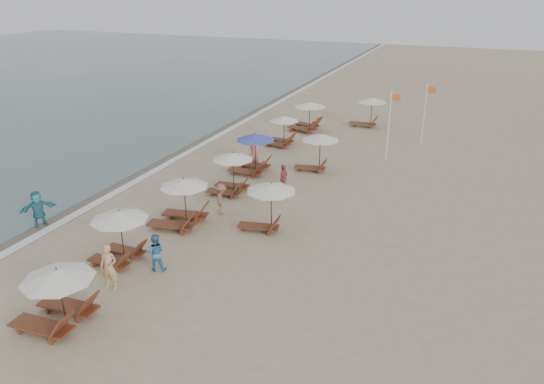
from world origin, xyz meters
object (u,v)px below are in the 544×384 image
at_px(lounger_station_1, 118,234).
at_px(beachgoer_mid_b, 221,199).
at_px(lounger_station_2, 180,204).
at_px(inland_station_2, 368,110).
at_px(beachgoer_far_a, 283,178).
at_px(lounger_station_5, 281,130).
at_px(lounger_station_0, 55,298).
at_px(inland_station_1, 316,147).
at_px(beachgoer_far_b, 254,149).
at_px(lounger_station_4, 251,154).
at_px(lounger_station_6, 306,117).
at_px(waterline_walker, 38,209).
at_px(lounger_station_3, 230,173).
at_px(beachgoer_near, 109,267).
at_px(beachgoer_mid_a, 156,252).
at_px(inland_station_0, 266,201).
at_px(flag_pole_near, 390,122).

height_order(lounger_station_1, beachgoer_mid_b, lounger_station_1).
xyz_separation_m(lounger_station_2, beachgoer_mid_b, (1.15, 1.80, -0.28)).
distance_m(lounger_station_1, inland_station_2, 24.45).
bearing_deg(beachgoer_far_a, lounger_station_5, -157.56).
height_order(lounger_station_0, beachgoer_far_a, lounger_station_0).
height_order(lounger_station_0, inland_station_1, inland_station_1).
bearing_deg(beachgoer_far_b, lounger_station_4, -128.53).
relative_size(lounger_station_6, inland_station_2, 1.02).
relative_size(lounger_station_5, beachgoer_far_a, 1.56).
bearing_deg(beachgoer_far_a, beachgoer_far_b, -136.89).
bearing_deg(lounger_station_2, waterline_walker, -157.39).
xyz_separation_m(lounger_station_3, inland_station_1, (3.11, 5.01, 0.29)).
xyz_separation_m(beachgoer_near, beachgoer_mid_a, (0.82, 1.70, -0.12)).
relative_size(beachgoer_mid_a, beachgoer_far_a, 1.01).
bearing_deg(inland_station_2, lounger_station_3, -103.17).
height_order(lounger_station_1, lounger_station_2, lounger_station_2).
bearing_deg(beachgoer_near, lounger_station_3, 77.75).
relative_size(lounger_station_0, lounger_station_6, 0.96).
bearing_deg(inland_station_1, beachgoer_far_b, -177.47).
height_order(lounger_station_4, beachgoer_near, lounger_station_4).
height_order(lounger_station_0, beachgoer_mid_b, lounger_station_0).
bearing_deg(lounger_station_1, beachgoer_far_b, 89.72).
height_order(beachgoer_near, waterline_walker, beachgoer_near).
height_order(lounger_station_6, beachgoer_far_b, lounger_station_6).
height_order(lounger_station_2, lounger_station_3, lounger_station_2).
bearing_deg(lounger_station_4, waterline_walker, -121.00).
height_order(beachgoer_far_a, beachgoer_far_b, beachgoer_far_b).
bearing_deg(lounger_station_4, lounger_station_5, 93.50).
height_order(lounger_station_2, inland_station_0, lounger_station_2).
relative_size(lounger_station_1, lounger_station_3, 1.00).
distance_m(lounger_station_3, beachgoer_near, 9.72).
xyz_separation_m(inland_station_2, beachgoer_mid_a, (-2.90, -23.98, -0.56)).
bearing_deg(beachgoer_mid_a, lounger_station_4, -105.42).
xyz_separation_m(lounger_station_3, beachgoer_mid_b, (0.78, -2.50, -0.39)).
bearing_deg(lounger_station_4, lounger_station_6, 90.11).
height_order(inland_station_1, inland_station_2, same).
height_order(lounger_station_0, inland_station_0, inland_station_0).
xyz_separation_m(lounger_station_2, lounger_station_5, (-0.24, 13.20, 0.01)).
relative_size(lounger_station_4, flag_pole_near, 0.61).
bearing_deg(beachgoer_far_b, beachgoer_near, -143.88).
bearing_deg(beachgoer_far_b, lounger_station_2, -144.43).
bearing_deg(beachgoer_far_a, waterline_walker, -47.19).
relative_size(lounger_station_4, beachgoer_near, 1.51).
distance_m(lounger_station_2, beachgoer_far_b, 9.14).
bearing_deg(lounger_station_6, flag_pole_near, -32.94).
distance_m(lounger_station_5, lounger_station_6, 4.26).
xyz_separation_m(lounger_station_0, lounger_station_1, (-0.68, 4.04, 0.20)).
xyz_separation_m(lounger_station_5, inland_station_1, (3.72, -3.89, 0.39)).
bearing_deg(beachgoer_mid_b, inland_station_2, -34.22).
xyz_separation_m(lounger_station_0, beachgoer_near, (0.18, 2.36, -0.14)).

